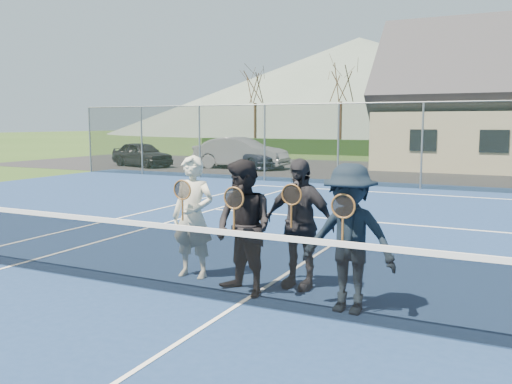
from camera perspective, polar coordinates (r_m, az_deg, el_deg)
ground at (r=26.09m, az=19.22°, el=1.84°), size 220.00×220.00×0.00m
court_surface at (r=6.96m, az=-1.79°, el=-11.84°), size 30.00×30.00×0.02m
tarmac_carpark at (r=26.86m, az=10.72°, el=2.27°), size 40.00×12.00×0.01m
hedge_row at (r=37.97m, az=21.47°, el=4.15°), size 40.00×1.20×1.10m
hill_west at (r=104.86m, az=10.70°, el=10.82°), size 110.00×110.00×18.00m
car_a at (r=29.23m, az=-11.92°, el=3.92°), size 4.12×2.57×1.31m
car_b at (r=27.40m, az=-1.61°, el=4.13°), size 4.85×1.89×1.57m
car_c at (r=27.46m, az=-0.91°, el=3.82°), size 4.70×3.43×1.27m
court_markings at (r=6.96m, az=-1.79°, el=-11.73°), size 11.03×23.83×0.01m
tennis_net at (r=6.81m, az=-1.81°, el=-7.63°), size 11.68×0.08×1.10m
perimeter_fence at (r=19.57m, az=17.07°, el=4.72°), size 30.07×0.07×3.02m
tree_a at (r=43.39m, az=-0.09°, el=11.91°), size 3.20×3.20×7.77m
tree_b at (r=40.80m, az=8.98°, el=12.12°), size 3.20×3.20×7.77m
tree_c at (r=38.98m, az=24.96°, el=11.77°), size 3.20×3.20×7.77m
player_a at (r=8.00m, az=-6.65°, el=-2.61°), size 0.68×0.52×1.80m
player_b at (r=7.13m, az=-1.30°, el=-3.79°), size 1.06×0.94×1.80m
player_c at (r=7.47m, az=4.52°, el=-3.30°), size 1.09×0.56×1.80m
player_d at (r=6.57m, az=9.78°, el=-4.86°), size 1.21×0.75×1.80m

